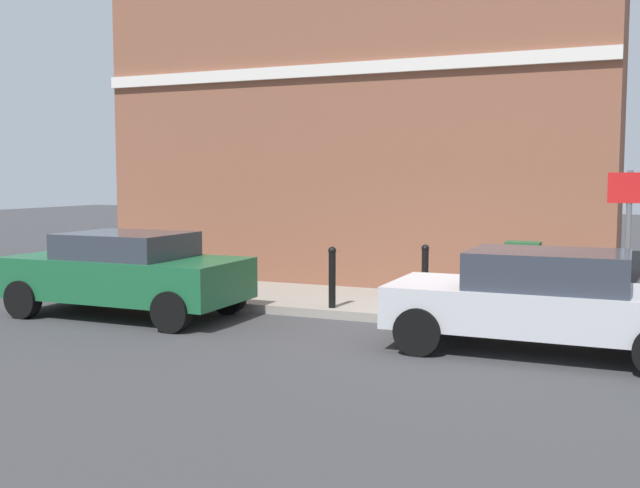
# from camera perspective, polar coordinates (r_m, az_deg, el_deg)

# --- Properties ---
(ground) EXTENTS (80.00, 80.00, 0.00)m
(ground) POSITION_cam_1_polar(r_m,az_deg,el_deg) (11.12, 10.85, -7.14)
(ground) COLOR #38383A
(sidewalk) EXTENTS (2.61, 30.00, 0.15)m
(sidewalk) POSITION_cam_1_polar(r_m,az_deg,el_deg) (15.17, -10.30, -3.54)
(sidewalk) COLOR gray
(sidewalk) RESTS_ON ground
(corner_building) EXTENTS (6.34, 10.68, 7.67)m
(corner_building) POSITION_cam_1_polar(r_m,az_deg,el_deg) (17.91, 4.78, 9.90)
(corner_building) COLOR brown
(corner_building) RESTS_ON ground
(car_silver) EXTENTS (1.87, 4.03, 1.38)m
(car_silver) POSITION_cam_1_polar(r_m,az_deg,el_deg) (10.37, 16.76, -4.08)
(car_silver) COLOR #B7B7BC
(car_silver) RESTS_ON ground
(car_green) EXTENTS (1.92, 4.05, 1.42)m
(car_green) POSITION_cam_1_polar(r_m,az_deg,el_deg) (12.95, -14.66, -2.09)
(car_green) COLOR #195933
(car_green) RESTS_ON ground
(utility_cabinet) EXTENTS (0.46, 0.61, 1.15)m
(utility_cabinet) POSITION_cam_1_polar(r_m,az_deg,el_deg) (12.60, 15.30, -2.64)
(utility_cabinet) COLOR #1E4C28
(utility_cabinet) RESTS_ON sidewalk
(bollard_near_cabinet) EXTENTS (0.14, 0.14, 1.04)m
(bollard_near_cabinet) POSITION_cam_1_polar(r_m,az_deg,el_deg) (13.01, 8.09, -2.15)
(bollard_near_cabinet) COLOR black
(bollard_near_cabinet) RESTS_ON sidewalk
(bollard_far_kerb) EXTENTS (0.14, 0.14, 1.04)m
(bollard_far_kerb) POSITION_cam_1_polar(r_m,az_deg,el_deg) (12.49, 0.94, -2.41)
(bollard_far_kerb) COLOR black
(bollard_far_kerb) RESTS_ON sidewalk
(street_sign) EXTENTS (0.08, 0.60, 2.30)m
(street_sign) POSITION_cam_1_polar(r_m,az_deg,el_deg) (11.57, 22.66, 1.35)
(street_sign) COLOR #59595B
(street_sign) RESTS_ON sidewalk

